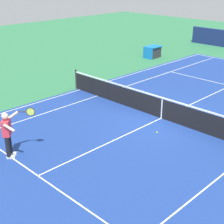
% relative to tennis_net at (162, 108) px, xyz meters
% --- Properties ---
extents(ground_plane, '(60.00, 60.00, 0.00)m').
position_rel_tennis_net_xyz_m(ground_plane, '(0.00, 0.00, -0.49)').
color(ground_plane, '#2D7247').
extents(court_slab, '(24.20, 11.40, 0.00)m').
position_rel_tennis_net_xyz_m(court_slab, '(0.00, 0.00, -0.49)').
color(court_slab, navy).
rests_on(court_slab, ground_plane).
extents(court_line_markings, '(23.85, 11.05, 0.01)m').
position_rel_tennis_net_xyz_m(court_line_markings, '(0.00, 0.00, -0.49)').
color(court_line_markings, white).
rests_on(court_line_markings, ground_plane).
extents(tennis_net, '(0.10, 11.70, 1.08)m').
position_rel_tennis_net_xyz_m(tennis_net, '(0.00, 0.00, 0.00)').
color(tennis_net, '#2D2D33').
rests_on(tennis_net, ground_plane).
extents(tennis_player_near, '(1.14, 0.75, 1.70)m').
position_rel_tennis_net_xyz_m(tennis_player_near, '(6.36, -1.70, 0.44)').
color(tennis_player_near, black).
rests_on(tennis_player_near, ground_plane).
extents(tennis_ball, '(0.07, 0.07, 0.07)m').
position_rel_tennis_net_xyz_m(tennis_ball, '(1.33, 0.79, -0.46)').
color(tennis_ball, '#CCE01E').
rests_on(tennis_ball, ground_plane).
extents(equipment_cart_tarped, '(1.25, 0.84, 0.85)m').
position_rel_tennis_net_xyz_m(equipment_cart_tarped, '(-8.61, -7.34, -0.05)').
color(equipment_cart_tarped, '#2D2D33').
rests_on(equipment_cart_tarped, ground_plane).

